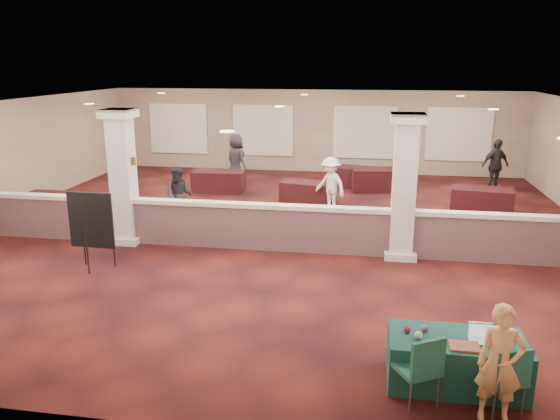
% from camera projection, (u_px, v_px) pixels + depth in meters
% --- Properties ---
extents(ground, '(16.00, 16.00, 0.00)m').
position_uv_depth(ground, '(279.00, 230.00, 14.18)').
color(ground, '#4B1912').
rests_on(ground, ground).
extents(wall_back, '(16.00, 0.04, 3.20)m').
position_uv_depth(wall_back, '(313.00, 131.00, 21.37)').
color(wall_back, '#7B6655').
rests_on(wall_back, ground).
extents(wall_front, '(16.00, 0.04, 3.20)m').
position_uv_depth(wall_front, '(162.00, 305.00, 6.15)').
color(wall_front, '#7B6655').
rests_on(wall_front, ground).
extents(ceiling, '(16.00, 16.00, 0.02)m').
position_uv_depth(ceiling, '(279.00, 106.00, 13.34)').
color(ceiling, white).
rests_on(ceiling, wall_back).
extents(partition_wall, '(15.60, 0.28, 1.10)m').
position_uv_depth(partition_wall, '(269.00, 226.00, 12.60)').
color(partition_wall, brown).
rests_on(partition_wall, ground).
extents(column_left, '(0.72, 0.72, 3.20)m').
position_uv_depth(column_left, '(123.00, 176.00, 12.88)').
color(column_left, beige).
rests_on(column_left, ground).
extents(column_right, '(0.72, 0.72, 3.20)m').
position_uv_depth(column_right, '(404.00, 186.00, 11.85)').
color(column_right, beige).
rests_on(column_right, ground).
extents(sconce_left, '(0.12, 0.12, 0.18)m').
position_uv_depth(sconce_left, '(111.00, 160.00, 12.82)').
color(sconce_left, brown).
rests_on(sconce_left, column_left).
extents(sconce_right, '(0.12, 0.12, 0.18)m').
position_uv_depth(sconce_right, '(133.00, 161.00, 12.74)').
color(sconce_right, brown).
rests_on(sconce_right, column_left).
extents(near_table, '(1.80, 0.91, 0.69)m').
position_uv_depth(near_table, '(456.00, 361.00, 7.35)').
color(near_table, '#0F3A37').
rests_on(near_table, ground).
extents(conf_chair_main, '(0.61, 0.61, 0.95)m').
position_uv_depth(conf_chair_main, '(507.00, 374.00, 6.66)').
color(conf_chair_main, '#1B4E46').
rests_on(conf_chair_main, ground).
extents(conf_chair_side, '(0.68, 0.68, 0.99)m').
position_uv_depth(conf_chair_side, '(421.00, 365.00, 6.82)').
color(conf_chair_side, '#1B4E46').
rests_on(conf_chair_side, ground).
extents(easel_board, '(0.98, 0.50, 1.67)m').
position_uv_depth(easel_board, '(91.00, 221.00, 11.27)').
color(easel_board, black).
rests_on(easel_board, ground).
extents(woman, '(0.57, 0.40, 1.51)m').
position_uv_depth(woman, '(500.00, 364.00, 6.52)').
color(woman, '#FFAA6E').
rests_on(woman, ground).
extents(far_table_front_left, '(1.65, 0.85, 0.66)m').
position_uv_depth(far_table_front_left, '(55.00, 205.00, 15.41)').
color(far_table_front_left, black).
rests_on(far_table_front_left, ground).
extents(far_table_front_center, '(1.74, 1.10, 0.65)m').
position_uv_depth(far_table_front_center, '(308.00, 192.00, 16.89)').
color(far_table_front_center, black).
rests_on(far_table_front_center, ground).
extents(far_table_front_right, '(1.83, 1.12, 0.69)m').
position_uv_depth(far_table_front_right, '(482.00, 200.00, 15.88)').
color(far_table_front_right, black).
rests_on(far_table_front_right, ground).
extents(far_table_back_left, '(1.77, 0.95, 0.70)m').
position_uv_depth(far_table_back_left, '(219.00, 181.00, 18.36)').
color(far_table_back_left, black).
rests_on(far_table_back_left, ground).
extents(far_table_back_center, '(1.86, 1.27, 0.69)m').
position_uv_depth(far_table_back_center, '(362.00, 178.00, 18.96)').
color(far_table_back_center, black).
rests_on(far_table_back_center, ground).
extents(far_table_back_right, '(1.97, 1.17, 0.76)m').
position_uv_depth(far_table_back_right, '(380.00, 180.00, 18.45)').
color(far_table_back_right, black).
rests_on(far_table_back_right, ground).
extents(attendee_a, '(0.77, 0.45, 1.56)m').
position_uv_depth(attendee_a, '(179.00, 195.00, 14.60)').
color(attendee_a, black).
rests_on(attendee_a, ground).
extents(attendee_b, '(1.10, 0.99, 1.60)m').
position_uv_depth(attendee_b, '(330.00, 184.00, 15.81)').
color(attendee_b, silver).
rests_on(attendee_b, ground).
extents(attendee_c, '(1.16, 0.93, 1.78)m').
position_uv_depth(attendee_c, '(495.00, 166.00, 18.20)').
color(attendee_c, black).
rests_on(attendee_c, ground).
extents(attendee_d, '(1.00, 0.94, 1.81)m').
position_uv_depth(attendee_d, '(236.00, 160.00, 19.14)').
color(attendee_d, black).
rests_on(attendee_d, ground).
extents(laptop_base, '(0.31, 0.22, 0.02)m').
position_uv_depth(laptop_base, '(481.00, 341.00, 7.17)').
color(laptop_base, silver).
rests_on(laptop_base, near_table).
extents(laptop_screen, '(0.31, 0.01, 0.21)m').
position_uv_depth(laptop_screen, '(480.00, 329.00, 7.24)').
color(laptop_screen, silver).
rests_on(laptop_screen, near_table).
extents(screen_glow, '(0.28, 0.01, 0.18)m').
position_uv_depth(screen_glow, '(480.00, 331.00, 7.24)').
color(screen_glow, silver).
rests_on(screen_glow, near_table).
extents(knitting, '(0.38, 0.29, 0.03)m').
position_uv_depth(knitting, '(464.00, 346.00, 7.02)').
color(knitting, '#B34B1C').
rests_on(knitting, near_table).
extents(yarn_cream, '(0.10, 0.10, 0.10)m').
position_uv_depth(yarn_cream, '(419.00, 335.00, 7.24)').
color(yarn_cream, beige).
rests_on(yarn_cream, near_table).
extents(yarn_red, '(0.09, 0.09, 0.09)m').
position_uv_depth(yarn_red, '(407.00, 330.00, 7.39)').
color(yarn_red, maroon).
rests_on(yarn_red, near_table).
extents(yarn_grey, '(0.10, 0.10, 0.10)m').
position_uv_depth(yarn_grey, '(424.00, 329.00, 7.42)').
color(yarn_grey, '#525257').
rests_on(yarn_grey, near_table).
extents(scissors, '(0.11, 0.03, 0.01)m').
position_uv_depth(scissors, '(511.00, 352.00, 6.91)').
color(scissors, red).
rests_on(scissors, near_table).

